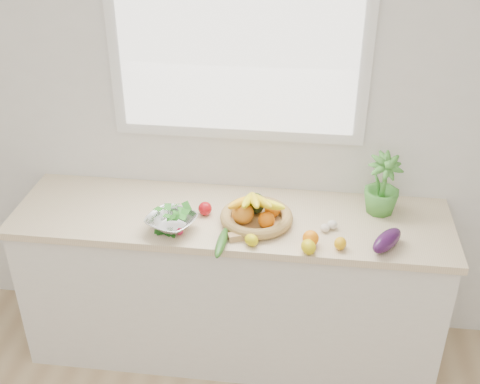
# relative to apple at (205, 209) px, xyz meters

# --- Properties ---
(back_wall) EXTENTS (4.50, 0.02, 2.70)m
(back_wall) POSITION_rel_apple_xyz_m (0.13, 0.31, 0.41)
(back_wall) COLOR white
(back_wall) RESTS_ON ground
(counter_cabinet) EXTENTS (2.20, 0.58, 0.86)m
(counter_cabinet) POSITION_rel_apple_xyz_m (0.13, 0.01, -0.51)
(counter_cabinet) COLOR silver
(counter_cabinet) RESTS_ON ground
(countertop) EXTENTS (2.24, 0.62, 0.04)m
(countertop) POSITION_rel_apple_xyz_m (0.13, 0.01, -0.06)
(countertop) COLOR beige
(countertop) RESTS_ON counter_cabinet
(window_frame) EXTENTS (1.30, 0.03, 1.10)m
(window_frame) POSITION_rel_apple_xyz_m (0.13, 0.30, 0.81)
(window_frame) COLOR white
(window_frame) RESTS_ON back_wall
(window_pane) EXTENTS (1.18, 0.01, 0.98)m
(window_pane) POSITION_rel_apple_xyz_m (0.13, 0.28, 0.81)
(window_pane) COLOR white
(window_pane) RESTS_ON window_frame
(orange_loose) EXTENTS (0.08, 0.08, 0.08)m
(orange_loose) POSITION_rel_apple_xyz_m (0.54, -0.20, 0.00)
(orange_loose) COLOR orange
(orange_loose) RESTS_ON countertop
(lemon_a) EXTENTS (0.09, 0.10, 0.07)m
(lemon_a) POSITION_rel_apple_xyz_m (0.53, -0.27, -0.00)
(lemon_a) COLOR #DCC20B
(lemon_a) RESTS_ON countertop
(lemon_b) EXTENTS (0.07, 0.08, 0.06)m
(lemon_b) POSITION_rel_apple_xyz_m (0.68, -0.21, -0.01)
(lemon_b) COLOR #E29F0C
(lemon_b) RESTS_ON countertop
(lemon_c) EXTENTS (0.09, 0.09, 0.06)m
(lemon_c) POSITION_rel_apple_xyz_m (0.26, -0.24, -0.01)
(lemon_c) COLOR yellow
(lemon_c) RESTS_ON countertop
(apple) EXTENTS (0.08, 0.08, 0.07)m
(apple) POSITION_rel_apple_xyz_m (0.00, 0.00, 0.00)
(apple) COLOR #B70E16
(apple) RESTS_ON countertop
(ginger) EXTENTS (0.11, 0.08, 0.03)m
(ginger) POSITION_rel_apple_xyz_m (0.20, -0.20, -0.02)
(ginger) COLOR tan
(ginger) RESTS_ON countertop
(garlic_a) EXTENTS (0.06, 0.06, 0.04)m
(garlic_a) POSITION_rel_apple_xyz_m (0.61, -0.08, -0.02)
(garlic_a) COLOR silver
(garlic_a) RESTS_ON countertop
(garlic_b) EXTENTS (0.05, 0.05, 0.04)m
(garlic_b) POSITION_rel_apple_xyz_m (0.64, -0.05, -0.01)
(garlic_b) COLOR white
(garlic_b) RESTS_ON countertop
(garlic_c) EXTENTS (0.06, 0.06, 0.04)m
(garlic_c) POSITION_rel_apple_xyz_m (0.41, -0.05, -0.02)
(garlic_c) COLOR white
(garlic_c) RESTS_ON countertop
(eggplant) EXTENTS (0.19, 0.23, 0.09)m
(eggplant) POSITION_rel_apple_xyz_m (0.89, -0.18, 0.01)
(eggplant) COLOR #34103C
(eggplant) RESTS_ON countertop
(cucumber) EXTENTS (0.05, 0.25, 0.05)m
(cucumber) POSITION_rel_apple_xyz_m (0.13, -0.27, -0.01)
(cucumber) COLOR #1E5318
(cucumber) RESTS_ON countertop
(radish) EXTENTS (0.04, 0.04, 0.04)m
(radish) POSITION_rel_apple_xyz_m (-0.09, -0.19, -0.02)
(radish) COLOR #CF1944
(radish) RESTS_ON countertop
(potted_herb) EXTENTS (0.24, 0.24, 0.33)m
(potted_herb) POSITION_rel_apple_xyz_m (0.88, 0.14, 0.12)
(potted_herb) COLOR #459335
(potted_herb) RESTS_ON countertop
(fruit_basket) EXTENTS (0.43, 0.43, 0.19)m
(fruit_basket) POSITION_rel_apple_xyz_m (0.26, -0.04, 0.02)
(fruit_basket) COLOR tan
(fruit_basket) RESTS_ON countertop
(colander_with_spinach) EXTENTS (0.30, 0.30, 0.12)m
(colander_with_spinach) POSITION_rel_apple_xyz_m (-0.14, -0.16, 0.03)
(colander_with_spinach) COLOR white
(colander_with_spinach) RESTS_ON countertop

